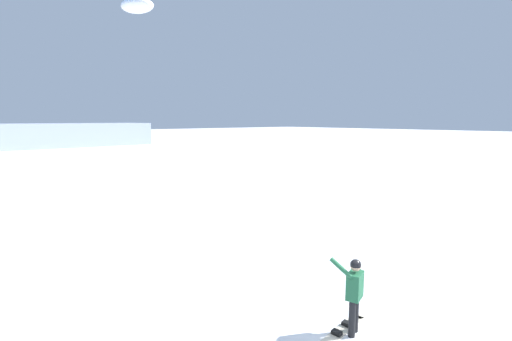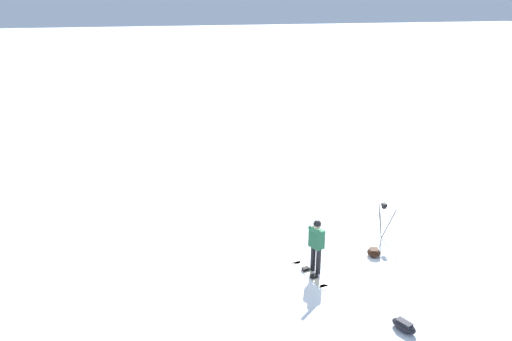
{
  "view_description": "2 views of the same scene",
  "coord_description": "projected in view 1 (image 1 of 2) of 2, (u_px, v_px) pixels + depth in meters",
  "views": [
    {
      "loc": [
        3.67,
        -5.85,
        4.38
      ],
      "look_at": [
        -2.13,
        -0.91,
        3.31
      ],
      "focal_mm": 25.74,
      "sensor_mm": 36.0,
      "label": 1
    },
    {
      "loc": [
        -5.78,
        -10.98,
        7.27
      ],
      "look_at": [
        -2.54,
        -1.02,
        3.68
      ],
      "focal_mm": 34.61,
      "sensor_mm": 36.0,
      "label": 2
    }
  ],
  "objects": [
    {
      "name": "snowboarder",
      "position": [
        354.0,
        289.0,
        7.42
      ],
      "size": [
        0.6,
        0.61,
        1.62
      ],
      "color": "black",
      "rests_on": "ground_plane"
    },
    {
      "name": "snowboard",
      "position": [
        342.0,
        330.0,
        7.65
      ],
      "size": [
        0.48,
        1.76,
        0.1
      ],
      "color": "beige",
      "rests_on": "ground_plane"
    }
  ]
}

